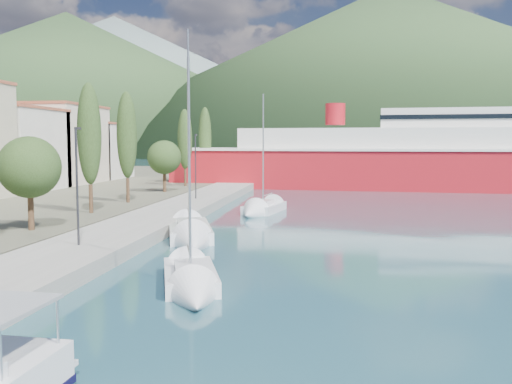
# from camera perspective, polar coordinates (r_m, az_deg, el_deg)

# --- Properties ---
(ground) EXTENTS (1400.00, 1400.00, 0.00)m
(ground) POSITION_cam_1_polar(r_m,az_deg,el_deg) (135.54, 6.30, 2.38)
(ground) COLOR #244F5A
(quay) EXTENTS (5.00, 88.00, 0.80)m
(quay) POSITION_cam_1_polar(r_m,az_deg,el_deg) (43.76, -9.52, -2.55)
(quay) COLOR gray
(quay) RESTS_ON ground
(hills_far) EXTENTS (1480.00, 900.00, 180.00)m
(hills_far) POSITION_cam_1_polar(r_m,az_deg,el_deg) (652.08, 20.29, 10.95)
(hills_far) COLOR slate
(hills_far) RESTS_ON ground
(hills_near) EXTENTS (1010.00, 520.00, 115.00)m
(hills_near) POSITION_cam_1_polar(r_m,az_deg,el_deg) (401.37, 21.94, 10.79)
(hills_near) COLOR #2E4826
(hills_near) RESTS_ON ground
(tree_row) EXTENTS (3.78, 64.83, 10.39)m
(tree_row) POSITION_cam_1_polar(r_m,az_deg,el_deg) (49.96, -13.81, 4.55)
(tree_row) COLOR #47301E
(tree_row) RESTS_ON land_strip
(lamp_posts) EXTENTS (0.15, 46.31, 6.06)m
(lamp_posts) POSITION_cam_1_polar(r_m,az_deg,el_deg) (31.72, -16.47, 1.16)
(lamp_posts) COLOR #2D2D33
(lamp_posts) RESTS_ON quay
(sailboat_near) EXTENTS (4.27, 7.57, 10.43)m
(sailboat_near) POSITION_cam_1_polar(r_m,az_deg,el_deg) (23.24, -6.39, -9.49)
(sailboat_near) COLOR silver
(sailboat_near) RESTS_ON ground
(sailboat_mid) EXTENTS (5.36, 10.11, 14.08)m
(sailboat_mid) POSITION_cam_1_polar(r_m,az_deg,el_deg) (34.78, -6.49, -4.57)
(sailboat_mid) COLOR silver
(sailboat_mid) RESTS_ON ground
(sailboat_far) EXTENTS (3.83, 7.92, 11.17)m
(sailboat_far) POSITION_cam_1_polar(r_m,az_deg,el_deg) (48.16, 0.16, -1.90)
(sailboat_far) COLOR silver
(sailboat_far) RESTS_ON ground
(ferry) EXTENTS (60.96, 17.43, 11.94)m
(ferry) POSITION_cam_1_polar(r_m,az_deg,el_deg) (78.23, 14.12, 3.03)
(ferry) COLOR #B2151E
(ferry) RESTS_ON ground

